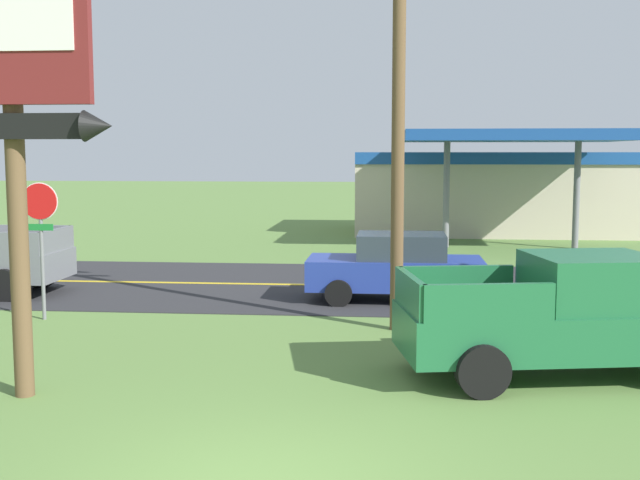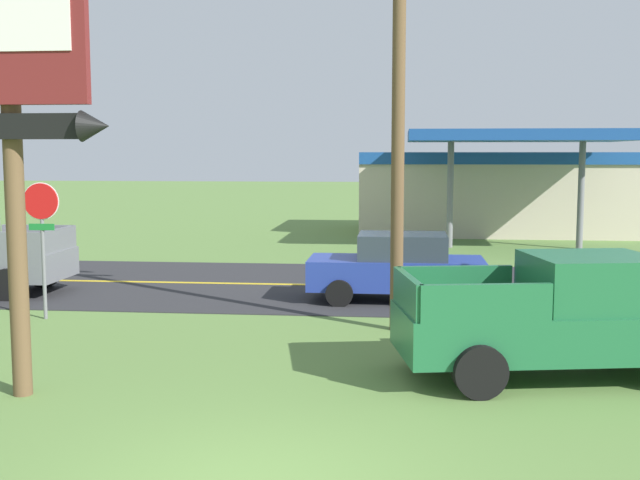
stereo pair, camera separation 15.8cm
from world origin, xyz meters
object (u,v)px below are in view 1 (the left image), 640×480
(utility_pole, at_px, (399,84))
(car_blue_near_lane, at_px, (396,267))
(motel_sign, at_px, (12,84))
(gas_station, at_px, (492,190))
(pickup_green_parked_on_lawn, at_px, (568,317))
(stop_sign, at_px, (41,226))

(utility_pole, distance_m, car_blue_near_lane, 5.16)
(motel_sign, xyz_separation_m, utility_pole, (5.42, 5.03, 0.39))
(gas_station, height_order, pickup_green_parked_on_lawn, gas_station)
(motel_sign, relative_size, car_blue_near_lane, 1.59)
(stop_sign, xyz_separation_m, utility_pole, (7.55, -0.27, 2.90))
(gas_station, relative_size, pickup_green_parked_on_lawn, 2.19)
(motel_sign, bearing_deg, utility_pole, 42.83)
(utility_pole, xyz_separation_m, pickup_green_parked_on_lawn, (2.71, -3.12, -3.96))
(gas_station, distance_m, pickup_green_parked_on_lawn, 23.09)
(motel_sign, distance_m, pickup_green_parked_on_lawn, 9.08)
(stop_sign, bearing_deg, car_blue_near_lane, 20.77)
(stop_sign, bearing_deg, pickup_green_parked_on_lawn, -18.28)
(stop_sign, distance_m, car_blue_near_lane, 8.18)
(car_blue_near_lane, bearing_deg, utility_pole, -90.24)
(motel_sign, bearing_deg, pickup_green_parked_on_lawn, 13.21)
(stop_sign, xyz_separation_m, pickup_green_parked_on_lawn, (10.26, -3.39, -1.06))
(gas_station, distance_m, car_blue_near_lane, 17.34)
(utility_pole, relative_size, car_blue_near_lane, 2.19)
(motel_sign, relative_size, utility_pole, 0.73)
(utility_pole, bearing_deg, pickup_green_parked_on_lawn, -49.01)
(utility_pole, distance_m, pickup_green_parked_on_lawn, 5.72)
(utility_pole, height_order, car_blue_near_lane, utility_pole)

